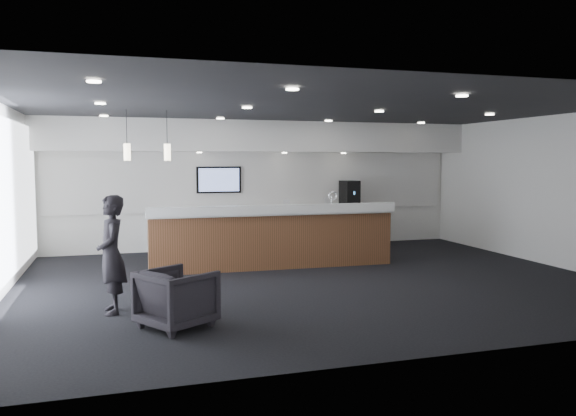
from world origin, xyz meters
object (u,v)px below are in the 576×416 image
object	(u,v)px
service_counter	(273,238)
armchair	(177,298)
lounge_guest	(111,254)
coffee_machine	(350,194)

from	to	relation	value
service_counter	armchair	size ratio (longest dim) A/B	5.96
armchair	lounge_guest	world-z (taller)	lounge_guest
armchair	lounge_guest	xyz separation A→B (m)	(-0.78, 0.94, 0.44)
armchair	lounge_guest	bearing A→B (deg)	7.44
service_counter	lounge_guest	distance (m)	3.98
service_counter	armchair	bearing A→B (deg)	-120.63
coffee_machine	armchair	distance (m)	7.53
service_counter	armchair	world-z (taller)	service_counter
service_counter	lounge_guest	bearing A→B (deg)	-137.63
service_counter	lounge_guest	world-z (taller)	lounge_guest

